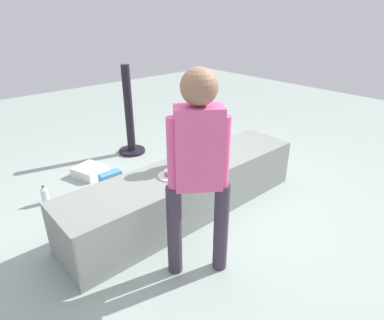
{
  "coord_description": "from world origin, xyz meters",
  "views": [
    {
      "loc": [
        -1.78,
        -2.07,
        1.84
      ],
      "look_at": [
        -0.22,
        -0.3,
        0.74
      ],
      "focal_mm": 30.52,
      "sensor_mm": 36.0,
      "label": 1
    }
  ],
  "objects_px": {
    "water_bottle_near_gift": "(45,195)",
    "adult_standing": "(198,161)",
    "gift_bag": "(111,183)",
    "cake_plate": "(170,174)",
    "cake_box_white": "(90,171)",
    "handbag_black_leather": "(193,160)",
    "child_seated": "(189,145)"
  },
  "relations": [
    {
      "from": "adult_standing",
      "to": "child_seated",
      "type": "bearing_deg",
      "value": 53.75
    },
    {
      "from": "adult_standing",
      "to": "handbag_black_leather",
      "type": "bearing_deg",
      "value": 49.52
    },
    {
      "from": "child_seated",
      "to": "water_bottle_near_gift",
      "type": "distance_m",
      "value": 1.61
    },
    {
      "from": "handbag_black_leather",
      "to": "gift_bag",
      "type": "bearing_deg",
      "value": 172.08
    },
    {
      "from": "cake_box_white",
      "to": "adult_standing",
      "type": "bearing_deg",
      "value": -92.21
    },
    {
      "from": "cake_plate",
      "to": "water_bottle_near_gift",
      "type": "distance_m",
      "value": 1.42
    },
    {
      "from": "cake_plate",
      "to": "adult_standing",
      "type": "bearing_deg",
      "value": -110.24
    },
    {
      "from": "water_bottle_near_gift",
      "to": "adult_standing",
      "type": "bearing_deg",
      "value": -72.42
    },
    {
      "from": "water_bottle_near_gift",
      "to": "cake_box_white",
      "type": "bearing_deg",
      "value": 23.95
    },
    {
      "from": "cake_box_white",
      "to": "child_seated",
      "type": "bearing_deg",
      "value": -73.5
    },
    {
      "from": "child_seated",
      "to": "handbag_black_leather",
      "type": "distance_m",
      "value": 1.05
    },
    {
      "from": "cake_plate",
      "to": "gift_bag",
      "type": "height_order",
      "value": "cake_plate"
    },
    {
      "from": "child_seated",
      "to": "cake_plate",
      "type": "height_order",
      "value": "child_seated"
    },
    {
      "from": "handbag_black_leather",
      "to": "adult_standing",
      "type": "bearing_deg",
      "value": -130.48
    },
    {
      "from": "child_seated",
      "to": "cake_box_white",
      "type": "xyz_separation_m",
      "value": [
        -0.4,
        1.35,
        -0.65
      ]
    },
    {
      "from": "cake_box_white",
      "to": "handbag_black_leather",
      "type": "relative_size",
      "value": 0.89
    },
    {
      "from": "adult_standing",
      "to": "cake_box_white",
      "type": "height_order",
      "value": "adult_standing"
    },
    {
      "from": "cake_box_white",
      "to": "handbag_black_leather",
      "type": "height_order",
      "value": "handbag_black_leather"
    },
    {
      "from": "adult_standing",
      "to": "cake_plate",
      "type": "distance_m",
      "value": 0.77
    },
    {
      "from": "adult_standing",
      "to": "cake_box_white",
      "type": "bearing_deg",
      "value": 87.79
    },
    {
      "from": "gift_bag",
      "to": "cake_plate",
      "type": "bearing_deg",
      "value": -78.42
    },
    {
      "from": "cake_plate",
      "to": "gift_bag",
      "type": "xyz_separation_m",
      "value": [
        -0.17,
        0.83,
        -0.37
      ]
    },
    {
      "from": "child_seated",
      "to": "gift_bag",
      "type": "xyz_separation_m",
      "value": [
        -0.42,
        0.78,
        -0.57
      ]
    },
    {
      "from": "gift_bag",
      "to": "water_bottle_near_gift",
      "type": "distance_m",
      "value": 0.67
    },
    {
      "from": "gift_bag",
      "to": "water_bottle_near_gift",
      "type": "relative_size",
      "value": 1.51
    },
    {
      "from": "adult_standing",
      "to": "gift_bag",
      "type": "height_order",
      "value": "adult_standing"
    },
    {
      "from": "adult_standing",
      "to": "gift_bag",
      "type": "relative_size",
      "value": 4.91
    },
    {
      "from": "child_seated",
      "to": "handbag_black_leather",
      "type": "height_order",
      "value": "child_seated"
    },
    {
      "from": "adult_standing",
      "to": "handbag_black_leather",
      "type": "relative_size",
      "value": 4.13
    },
    {
      "from": "handbag_black_leather",
      "to": "water_bottle_near_gift",
      "type": "bearing_deg",
      "value": 164.93
    },
    {
      "from": "gift_bag",
      "to": "handbag_black_leather",
      "type": "xyz_separation_m",
      "value": [
        1.04,
        -0.15,
        -0.0
      ]
    },
    {
      "from": "adult_standing",
      "to": "handbag_black_leather",
      "type": "xyz_separation_m",
      "value": [
        1.1,
        1.29,
        -0.79
      ]
    }
  ]
}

